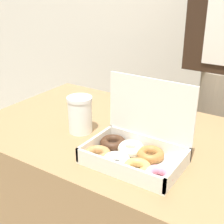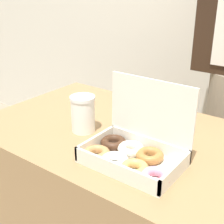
% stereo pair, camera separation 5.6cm
% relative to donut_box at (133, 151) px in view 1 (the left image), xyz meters
% --- Properties ---
extents(table, '(1.15, 0.68, 0.72)m').
position_rel_donut_box_xyz_m(table, '(-0.10, 0.15, -0.40)').
color(table, '#99754C').
rests_on(table, ground_plane).
extents(donut_box, '(0.32, 0.20, 0.24)m').
position_rel_donut_box_xyz_m(donut_box, '(0.00, 0.00, 0.00)').
color(donut_box, white).
rests_on(donut_box, table).
extents(coffee_cup, '(0.09, 0.09, 0.13)m').
position_rel_donut_box_xyz_m(coffee_cup, '(-0.26, 0.07, 0.03)').
color(coffee_cup, white).
rests_on(coffee_cup, table).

